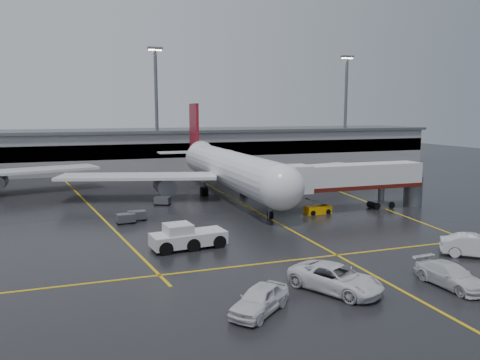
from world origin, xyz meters
name	(u,v)px	position (x,y,z in m)	size (l,w,h in m)	color
ground	(249,207)	(0.00, 0.00, 0.00)	(220.00, 220.00, 0.00)	black
apron_line_centre	(249,207)	(0.00, 0.00, 0.01)	(0.25, 90.00, 0.02)	gold
apron_line_stop	(337,255)	(0.00, -22.00, 0.01)	(60.00, 0.25, 0.02)	gold
apron_line_left	(87,203)	(-20.00, 10.00, 0.01)	(0.25, 70.00, 0.02)	gold
apron_line_right	(331,188)	(18.00, 10.00, 0.01)	(0.25, 70.00, 0.02)	gold
terminal	(175,148)	(0.00, 47.93, 4.32)	(122.00, 19.00, 8.60)	gray
light_mast_mid	(156,102)	(-5.00, 42.00, 14.47)	(3.00, 1.20, 25.45)	#595B60
light_mast_right	(346,103)	(40.00, 42.00, 14.47)	(3.00, 1.20, 25.45)	#595B60
main_airliner	(227,167)	(0.00, 9.70, 4.21)	(48.80, 45.60, 14.10)	silver
jet_bridge	(354,180)	(11.87, -6.00, 3.93)	(19.90, 3.40, 6.05)	silver
pushback_tractor	(186,238)	(-11.92, -15.50, 0.97)	(7.10, 3.64, 2.44)	silver
belt_loader	(318,209)	(6.63, -6.31, 0.51)	(3.37, 1.76, 2.07)	orange
service_van_a	(336,278)	(-4.44, -29.21, 0.93)	(3.09, 6.70, 1.86)	silver
service_van_b	(451,275)	(3.80, -31.16, 0.82)	(2.29, 5.64, 1.64)	silver
service_van_c	(477,246)	(11.10, -26.35, 0.96)	(2.03, 5.82, 1.92)	silver
service_van_d	(260,299)	(-10.74, -30.79, 0.86)	(2.04, 5.07, 1.73)	silver
baggage_cart_a	(137,215)	(-14.84, -2.73, 0.63)	(2.07, 1.41, 1.12)	#595B60
baggage_cart_b	(126,218)	(-16.20, -3.82, 0.63)	(2.12, 1.50, 1.12)	#595B60
baggage_cart_c	(162,200)	(-10.48, 5.37, 0.63)	(2.38, 2.09, 1.12)	#595B60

